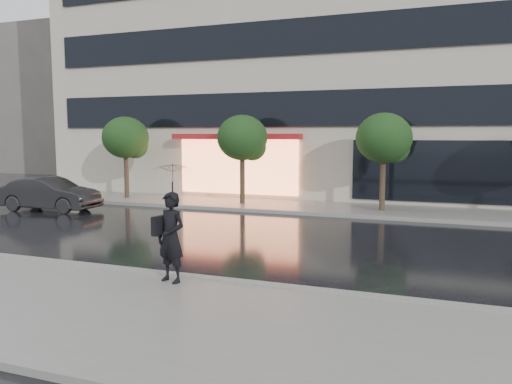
% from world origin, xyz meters
% --- Properties ---
extents(ground, '(120.00, 120.00, 0.00)m').
position_xyz_m(ground, '(0.00, 0.00, 0.00)').
color(ground, black).
rests_on(ground, ground).
extents(sidewalk_near, '(60.00, 4.50, 0.12)m').
position_xyz_m(sidewalk_near, '(0.00, -3.25, 0.06)').
color(sidewalk_near, slate).
rests_on(sidewalk_near, ground).
extents(sidewalk_far, '(60.00, 3.50, 0.12)m').
position_xyz_m(sidewalk_far, '(0.00, 10.25, 0.06)').
color(sidewalk_far, slate).
rests_on(sidewalk_far, ground).
extents(curb_near, '(60.00, 0.25, 0.14)m').
position_xyz_m(curb_near, '(0.00, -1.00, 0.07)').
color(curb_near, gray).
rests_on(curb_near, ground).
extents(curb_far, '(60.00, 0.25, 0.14)m').
position_xyz_m(curb_far, '(0.00, 8.50, 0.07)').
color(curb_far, gray).
rests_on(curb_far, ground).
extents(office_building, '(30.00, 12.76, 18.00)m').
position_xyz_m(office_building, '(-0.00, 17.97, 9.00)').
color(office_building, '#BCB59F').
rests_on(office_building, ground).
extents(bg_building_left, '(14.00, 10.00, 12.00)m').
position_xyz_m(bg_building_left, '(-28.00, 26.00, 6.00)').
color(bg_building_left, '#59544F').
rests_on(bg_building_left, ground).
extents(tree_far_west, '(2.20, 2.20, 3.99)m').
position_xyz_m(tree_far_west, '(-8.94, 10.03, 2.92)').
color(tree_far_west, '#33261C').
rests_on(tree_far_west, ground).
extents(tree_mid_west, '(2.20, 2.20, 3.99)m').
position_xyz_m(tree_mid_west, '(-2.94, 10.03, 2.92)').
color(tree_mid_west, '#33261C').
rests_on(tree_mid_west, ground).
extents(tree_mid_east, '(2.20, 2.20, 3.99)m').
position_xyz_m(tree_mid_east, '(3.06, 10.03, 2.92)').
color(tree_mid_east, '#33261C').
rests_on(tree_mid_east, ground).
extents(parked_car, '(4.28, 1.70, 1.39)m').
position_xyz_m(parked_car, '(-9.99, 6.00, 0.69)').
color(parked_car, '#232326').
rests_on(parked_car, ground).
extents(pedestrian_with_umbrella, '(1.04, 1.05, 2.44)m').
position_xyz_m(pedestrian_with_umbrella, '(0.08, -1.51, 1.61)').
color(pedestrian_with_umbrella, black).
rests_on(pedestrian_with_umbrella, sidewalk_near).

